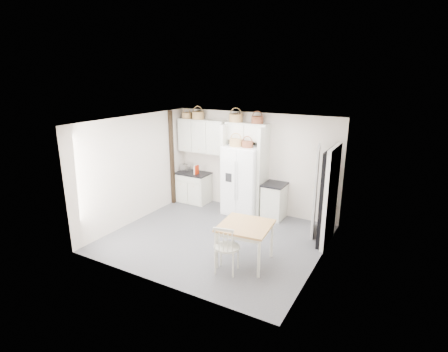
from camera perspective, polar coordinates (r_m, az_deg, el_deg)
The scene contains 28 objects.
floor at distance 7.92m, azimuth -1.29°, elevation -10.09°, with size 4.50×4.50×0.00m, color #434346.
ceiling at distance 7.16m, azimuth -1.43°, elevation 8.90°, with size 4.50×4.50×0.00m, color white.
wall_back at distance 9.15m, azimuth 5.04°, elevation 2.19°, with size 4.50×4.50×0.00m, color beige.
wall_left at distance 8.76m, azimuth -14.13°, elevation 1.11°, with size 4.00×4.00×0.00m, color beige.
wall_right at distance 6.64m, azimuth 15.65°, elevation -3.89°, with size 4.00×4.00×0.00m, color beige.
refrigerator at distance 9.00m, azimuth 3.14°, elevation -0.69°, with size 0.92×0.74×1.79m, color white.
base_cab_left at distance 9.97m, azimuth -5.01°, elevation -1.93°, with size 0.89×0.56×0.82m, color silver.
base_cab_right at distance 8.89m, azimuth 8.19°, elevation -4.18°, with size 0.50×0.60×0.87m, color silver.
dining_table at distance 6.84m, azimuth 3.46°, elevation -10.94°, with size 0.94×0.94×0.79m, color #A9843A.
windsor_chair at distance 6.48m, azimuth 0.46°, elevation -11.53°, with size 0.48×0.44×0.99m, color silver.
counter_left at distance 9.85m, azimuth -5.07°, elevation 0.45°, with size 0.93×0.60×0.04m, color black.
counter_right at distance 8.74m, azimuth 8.31°, elevation -1.37°, with size 0.54×0.64×0.04m, color black.
toaster at distance 9.96m, azimuth -6.32°, elevation 1.33°, with size 0.30×0.17×0.21m, color silver.
cookbook_red at distance 9.65m, azimuth -4.47°, elevation 1.00°, with size 0.04×0.16×0.25m, color #A72209.
cookbook_cream at distance 9.67m, azimuth -4.65°, elevation 1.04°, with size 0.04×0.17×0.25m, color beige.
basket_upper_a at distance 9.79m, azimuth -6.11°, elevation 9.80°, with size 0.27×0.27×0.15m, color #9F7E44.
basket_upper_b at distance 9.57m, azimuth -4.26°, elevation 9.84°, with size 0.34×0.34×0.20m, color #9F7E44.
basket_bridge_a at distance 8.99m, azimuth 1.96°, elevation 9.46°, with size 0.36×0.36×0.20m, color #9F7E44.
basket_bridge_b at distance 8.74m, azimuth 5.46°, elevation 9.10°, with size 0.30×0.30×0.17m, color brown.
basket_fridge_a at distance 8.75m, azimuth 1.97°, elevation 5.48°, with size 0.34×0.34×0.18m, color #9F7E44.
basket_fridge_b at distance 8.61m, azimuth 3.84°, elevation 5.18°, with size 0.28×0.28×0.15m, color brown.
upper_cabinet at distance 9.58m, azimuth -3.54°, elevation 6.54°, with size 1.40×0.34×0.90m, color silver.
bridge_cabinet at distance 8.89m, azimuth 3.83°, elevation 7.24°, with size 1.12×0.34×0.45m, color silver.
fridge_panel_left at distance 9.21m, azimuth 0.51°, elevation 1.39°, with size 0.08×0.60×2.30m, color silver.
fridge_panel_right at distance 8.78m, azimuth 6.34°, elevation 0.54°, with size 0.08×0.60×2.30m, color silver.
trim_post at distance 9.72m, azimuth -8.49°, elevation 2.91°, with size 0.09×0.09×2.60m, color black.
doorway_void at distance 7.67m, azimuth 16.68°, elevation -3.41°, with size 0.18×0.85×2.05m, color black.
door_slab at distance 8.05m, azimuth 14.74°, elevation -2.31°, with size 0.80×0.04×2.05m, color white.
Camera 1 is at (3.63, -6.10, 3.53)m, focal length 28.00 mm.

